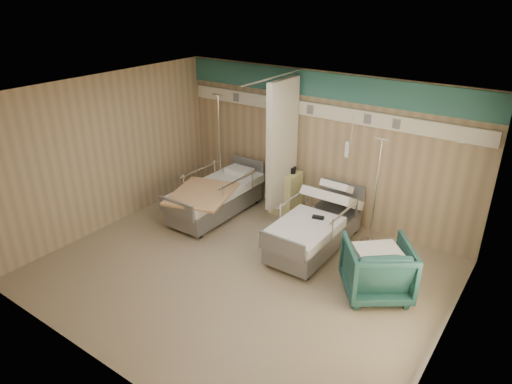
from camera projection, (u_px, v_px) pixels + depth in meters
ground at (241, 272)px, 7.26m from camera, size 6.00×5.00×0.00m
room_walls at (248, 157)px, 6.69m from camera, size 6.04×5.04×2.82m
bed_right at (315, 232)px, 7.78m from camera, size 1.00×2.16×0.63m
bed_left at (216, 200)px, 8.93m from camera, size 1.00×2.16×0.63m
bedside_cabinet at (286, 192)px, 9.00m from camera, size 0.50×0.48×0.85m
visitor_armchair at (377, 269)px, 6.60m from camera, size 1.29×1.29×0.85m
waffle_blanket at (380, 241)px, 6.40m from camera, size 0.84×0.83×0.07m
iv_stand_right at (372, 223)px, 7.91m from camera, size 0.35×0.35×1.94m
iv_stand_left at (221, 176)px, 9.68m from camera, size 0.39×0.39×2.21m
call_remote at (318, 217)px, 7.56m from camera, size 0.21×0.13×0.04m
tan_blanket at (202, 194)px, 8.41m from camera, size 1.36×1.53×0.04m
toiletry_bag at (290, 170)px, 8.80m from camera, size 0.25×0.21×0.11m
white_cup at (277, 168)px, 8.88m from camera, size 0.11×0.11×0.13m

